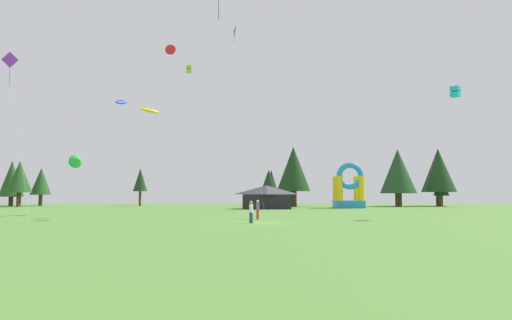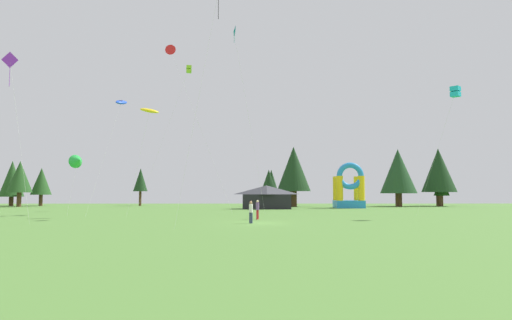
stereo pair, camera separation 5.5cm
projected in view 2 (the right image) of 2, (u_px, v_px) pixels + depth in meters
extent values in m
plane|color=#548438|center=(257.00, 223.00, 37.52)|extent=(120.00, 120.00, 0.00)
cone|color=red|center=(171.00, 52.00, 56.37)|extent=(1.34, 1.34, 1.44)
cylinder|color=silver|center=(201.00, 131.00, 55.74)|extent=(7.82, 0.11, 20.27)
cone|color=green|center=(78.00, 161.00, 51.44)|extent=(2.19, 2.19, 1.68)
cylinder|color=silver|center=(72.00, 188.00, 50.89)|extent=(0.79, 0.68, 6.19)
ellipsoid|color=blue|center=(121.00, 102.00, 53.23)|extent=(1.49, 2.20, 1.10)
cylinder|color=silver|center=(104.00, 156.00, 50.08)|extent=(1.94, 5.40, 13.27)
ellipsoid|color=yellow|center=(149.00, 111.00, 48.45)|extent=(2.20, 1.52, 0.83)
cylinder|color=silver|center=(138.00, 163.00, 47.63)|extent=(2.05, 0.85, 11.40)
pyramid|color=#0C7F7A|center=(233.00, 32.00, 49.31)|extent=(0.44, 1.17, 1.15)
cylinder|color=#0C7F7A|center=(234.00, 38.00, 49.28)|extent=(0.04, 0.04, 1.17)
cylinder|color=silver|center=(250.00, 126.00, 50.87)|extent=(3.53, 4.53, 20.18)
cube|color=#19B7CC|center=(455.00, 94.00, 46.16)|extent=(1.20, 1.20, 0.48)
cube|color=#19B7CC|center=(455.00, 89.00, 46.20)|extent=(1.20, 1.20, 0.48)
cylinder|color=silver|center=(436.00, 155.00, 47.31)|extent=(3.19, 3.22, 12.96)
cube|color=#8CD826|center=(189.00, 71.00, 67.11)|extent=(0.87, 0.87, 0.48)
cube|color=#8CD826|center=(189.00, 67.00, 67.15)|extent=(0.87, 0.87, 0.48)
cylinder|color=silver|center=(163.00, 138.00, 65.69)|extent=(7.07, 1.38, 20.99)
pyramid|color=purple|center=(11.00, 61.00, 40.28)|extent=(1.06, 0.39, 1.04)
cylinder|color=purple|center=(10.00, 74.00, 40.12)|extent=(0.04, 0.04, 2.35)
cylinder|color=silver|center=(19.00, 139.00, 38.40)|extent=(3.57, 2.66, 14.39)
cylinder|color=black|center=(218.00, 5.00, 34.23)|extent=(0.04, 0.04, 2.19)
cylinder|color=silver|center=(197.00, 105.00, 32.99)|extent=(2.95, 1.36, 18.00)
cylinder|color=navy|center=(252.00, 218.00, 37.23)|extent=(0.18, 0.18, 0.90)
cylinder|color=navy|center=(250.00, 218.00, 37.33)|extent=(0.18, 0.18, 0.90)
cylinder|color=silver|center=(251.00, 208.00, 37.34)|extent=(0.45, 0.45, 0.71)
sphere|color=#9E704C|center=(251.00, 202.00, 37.37)|extent=(0.24, 0.24, 0.24)
cylinder|color=#B21E26|center=(258.00, 215.00, 42.47)|extent=(0.18, 0.18, 0.89)
cylinder|color=#B21E26|center=(257.00, 215.00, 42.33)|extent=(0.18, 0.18, 0.89)
cylinder|color=#724C8C|center=(258.00, 206.00, 42.46)|extent=(0.44, 0.44, 0.71)
sphere|color=beige|center=(258.00, 201.00, 42.49)|extent=(0.24, 0.24, 0.24)
cube|color=#268CD8|center=(349.00, 204.00, 71.98)|extent=(4.53, 3.88, 1.20)
cylinder|color=yellow|center=(340.00, 188.00, 70.76)|extent=(1.09, 1.09, 3.90)
cylinder|color=yellow|center=(361.00, 188.00, 70.78)|extent=(1.09, 1.09, 3.90)
cylinder|color=yellow|center=(336.00, 188.00, 73.54)|extent=(1.09, 1.09, 3.90)
cylinder|color=yellow|center=(357.00, 188.00, 73.57)|extent=(1.09, 1.09, 3.90)
torus|color=#268CD8|center=(350.00, 176.00, 70.91)|extent=(4.31, 0.87, 4.31)
cube|color=black|center=(267.00, 202.00, 68.12)|extent=(7.22, 3.89, 2.21)
pyramid|color=#3F3F47|center=(267.00, 190.00, 68.25)|extent=(7.22, 3.89, 1.36)
cylinder|color=#4C331E|center=(11.00, 201.00, 81.85)|extent=(0.77, 0.77, 1.70)
cone|color=#234C1E|center=(12.00, 179.00, 82.14)|extent=(4.28, 4.28, 6.60)
cylinder|color=#4C331E|center=(19.00, 200.00, 77.26)|extent=(0.75, 0.75, 2.47)
cone|color=#234C1E|center=(20.00, 177.00, 77.54)|extent=(4.18, 4.18, 5.44)
cylinder|color=#4C331E|center=(41.00, 200.00, 81.91)|extent=(0.65, 0.65, 2.05)
cone|color=#234C1E|center=(41.00, 181.00, 82.16)|extent=(3.61, 3.61, 4.94)
cylinder|color=#4C331E|center=(140.00, 199.00, 82.54)|extent=(0.47, 0.47, 2.67)
cone|color=#193819|center=(141.00, 180.00, 82.79)|extent=(2.60, 2.60, 4.26)
cylinder|color=#4C331E|center=(269.00, 202.00, 79.98)|extent=(0.63, 0.63, 1.64)
cone|color=#193819|center=(269.00, 183.00, 80.21)|extent=(3.51, 3.51, 4.94)
cylinder|color=#4C331E|center=(271.00, 200.00, 82.79)|extent=(0.50, 0.50, 2.19)
cone|color=#193819|center=(271.00, 182.00, 83.02)|extent=(2.76, 2.76, 4.50)
cylinder|color=#4C331E|center=(287.00, 200.00, 80.19)|extent=(0.45, 0.45, 2.34)
cone|color=#234C1E|center=(287.00, 181.00, 80.42)|extent=(2.50, 2.50, 4.25)
cylinder|color=#4C331E|center=(294.00, 199.00, 78.06)|extent=(1.06, 1.06, 2.69)
cone|color=#193819|center=(294.00, 169.00, 78.43)|extent=(5.92, 5.92, 7.82)
cylinder|color=#4C331E|center=(399.00, 200.00, 78.87)|extent=(1.14, 1.14, 2.32)
cone|color=#1E4221|center=(398.00, 171.00, 79.23)|extent=(6.33, 6.33, 7.85)
cylinder|color=#4C331E|center=(439.00, 199.00, 80.58)|extent=(1.10, 1.10, 2.53)
cone|color=#193819|center=(439.00, 170.00, 80.94)|extent=(6.09, 6.09, 7.93)
cylinder|color=#4C331E|center=(442.00, 201.00, 80.84)|extent=(0.49, 0.49, 1.88)
cone|color=#234C1E|center=(441.00, 184.00, 81.06)|extent=(2.70, 2.70, 4.24)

